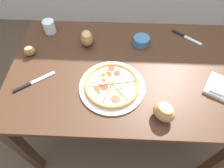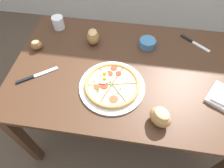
{
  "view_description": "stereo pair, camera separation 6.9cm",
  "coord_description": "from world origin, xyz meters",
  "px_view_note": "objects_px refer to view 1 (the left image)",
  "views": [
    {
      "loc": [
        -0.05,
        -0.77,
        1.68
      ],
      "look_at": [
        -0.08,
        -0.14,
        0.8
      ],
      "focal_mm": 32.0,
      "sensor_mm": 36.0,
      "label": 1
    },
    {
      "loc": [
        0.02,
        -0.77,
        1.68
      ],
      "look_at": [
        -0.08,
        -0.14,
        0.8
      ],
      "focal_mm": 32.0,
      "sensor_mm": 36.0,
      "label": 2
    }
  ],
  "objects_px": {
    "bread_piece_mid": "(87,38)",
    "knife_main": "(186,37)",
    "dining_table": "(125,79)",
    "bread_piece_far": "(164,112)",
    "water_glass": "(49,27)",
    "bread_piece_near": "(30,51)",
    "knife_spare": "(34,82)",
    "pizza": "(112,85)",
    "ramekin_bowl": "(141,41)"
  },
  "relations": [
    {
      "from": "pizza",
      "to": "ramekin_bowl",
      "type": "height_order",
      "value": "pizza"
    },
    {
      "from": "ramekin_bowl",
      "to": "pizza",
      "type": "bearing_deg",
      "value": -116.22
    },
    {
      "from": "bread_piece_mid",
      "to": "water_glass",
      "type": "distance_m",
      "value": 0.29
    },
    {
      "from": "bread_piece_far",
      "to": "knife_main",
      "type": "bearing_deg",
      "value": 69.51
    },
    {
      "from": "bread_piece_near",
      "to": "bread_piece_mid",
      "type": "distance_m",
      "value": 0.36
    },
    {
      "from": "bread_piece_near",
      "to": "knife_spare",
      "type": "distance_m",
      "value": 0.23
    },
    {
      "from": "bread_piece_far",
      "to": "knife_main",
      "type": "xyz_separation_m",
      "value": [
        0.22,
        0.6,
        -0.05
      ]
    },
    {
      "from": "knife_spare",
      "to": "water_glass",
      "type": "relative_size",
      "value": 2.44
    },
    {
      "from": "water_glass",
      "to": "dining_table",
      "type": "bearing_deg",
      "value": -30.92
    },
    {
      "from": "dining_table",
      "to": "pizza",
      "type": "bearing_deg",
      "value": -118.58
    },
    {
      "from": "knife_main",
      "to": "dining_table",
      "type": "bearing_deg",
      "value": -106.9
    },
    {
      "from": "pizza",
      "to": "bread_piece_far",
      "type": "xyz_separation_m",
      "value": [
        0.26,
        -0.17,
        0.03
      ]
    },
    {
      "from": "pizza",
      "to": "bread_piece_near",
      "type": "bearing_deg",
      "value": 156.31
    },
    {
      "from": "bread_piece_near",
      "to": "bread_piece_mid",
      "type": "relative_size",
      "value": 0.74
    },
    {
      "from": "knife_main",
      "to": "water_glass",
      "type": "relative_size",
      "value": 2.14
    },
    {
      "from": "ramekin_bowl",
      "to": "bread_piece_near",
      "type": "height_order",
      "value": "bread_piece_near"
    },
    {
      "from": "knife_main",
      "to": "knife_spare",
      "type": "relative_size",
      "value": 0.88
    },
    {
      "from": "dining_table",
      "to": "knife_spare",
      "type": "relative_size",
      "value": 6.64
    },
    {
      "from": "dining_table",
      "to": "bread_piece_near",
      "type": "relative_size",
      "value": 15.52
    },
    {
      "from": "pizza",
      "to": "bread_piece_far",
      "type": "relative_size",
      "value": 2.6
    },
    {
      "from": "bread_piece_mid",
      "to": "bread_piece_near",
      "type": "bearing_deg",
      "value": -161.84
    },
    {
      "from": "knife_spare",
      "to": "dining_table",
      "type": "bearing_deg",
      "value": -22.72
    },
    {
      "from": "bread_piece_mid",
      "to": "knife_main",
      "type": "relative_size",
      "value": 0.66
    },
    {
      "from": "dining_table",
      "to": "knife_spare",
      "type": "height_order",
      "value": "knife_spare"
    },
    {
      "from": "dining_table",
      "to": "bread_piece_far",
      "type": "height_order",
      "value": "bread_piece_far"
    },
    {
      "from": "ramekin_bowl",
      "to": "water_glass",
      "type": "bearing_deg",
      "value": 171.43
    },
    {
      "from": "water_glass",
      "to": "bread_piece_far",
      "type": "bearing_deg",
      "value": -41.54
    },
    {
      "from": "bread_piece_near",
      "to": "bread_piece_far",
      "type": "bearing_deg",
      "value": -27.18
    },
    {
      "from": "bread_piece_far",
      "to": "water_glass",
      "type": "distance_m",
      "value": 0.94
    },
    {
      "from": "bread_piece_far",
      "to": "knife_spare",
      "type": "xyz_separation_m",
      "value": [
        -0.7,
        0.18,
        -0.05
      ]
    },
    {
      "from": "bread_piece_far",
      "to": "water_glass",
      "type": "height_order",
      "value": "bread_piece_far"
    },
    {
      "from": "bread_piece_near",
      "to": "knife_spare",
      "type": "relative_size",
      "value": 0.43
    },
    {
      "from": "dining_table",
      "to": "ramekin_bowl",
      "type": "xyz_separation_m",
      "value": [
        0.1,
        0.22,
        0.13
      ]
    },
    {
      "from": "bread_piece_near",
      "to": "bread_piece_mid",
      "type": "height_order",
      "value": "bread_piece_mid"
    },
    {
      "from": "bread_piece_mid",
      "to": "knife_main",
      "type": "height_order",
      "value": "bread_piece_mid"
    },
    {
      "from": "bread_piece_near",
      "to": "water_glass",
      "type": "xyz_separation_m",
      "value": [
        0.07,
        0.22,
        0.0
      ]
    },
    {
      "from": "dining_table",
      "to": "bread_piece_mid",
      "type": "relative_size",
      "value": 11.53
    },
    {
      "from": "ramekin_bowl",
      "to": "knife_spare",
      "type": "bearing_deg",
      "value": -150.83
    },
    {
      "from": "knife_main",
      "to": "pizza",
      "type": "bearing_deg",
      "value": -100.72
    },
    {
      "from": "bread_piece_mid",
      "to": "knife_main",
      "type": "xyz_separation_m",
      "value": [
        0.66,
        0.09,
        -0.05
      ]
    },
    {
      "from": "knife_spare",
      "to": "water_glass",
      "type": "height_order",
      "value": "water_glass"
    },
    {
      "from": "ramekin_bowl",
      "to": "knife_main",
      "type": "height_order",
      "value": "ramekin_bowl"
    },
    {
      "from": "pizza",
      "to": "ramekin_bowl",
      "type": "distance_m",
      "value": 0.4
    },
    {
      "from": "dining_table",
      "to": "pizza",
      "type": "xyz_separation_m",
      "value": [
        -0.08,
        -0.14,
        0.12
      ]
    },
    {
      "from": "pizza",
      "to": "water_glass",
      "type": "height_order",
      "value": "water_glass"
    },
    {
      "from": "bread_piece_mid",
      "to": "knife_spare",
      "type": "relative_size",
      "value": 0.58
    },
    {
      "from": "pizza",
      "to": "knife_spare",
      "type": "bearing_deg",
      "value": 178.28
    },
    {
      "from": "pizza",
      "to": "water_glass",
      "type": "bearing_deg",
      "value": 134.53
    },
    {
      "from": "pizza",
      "to": "knife_spare",
      "type": "distance_m",
      "value": 0.44
    },
    {
      "from": "bread_piece_near",
      "to": "bread_piece_far",
      "type": "distance_m",
      "value": 0.87
    }
  ]
}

